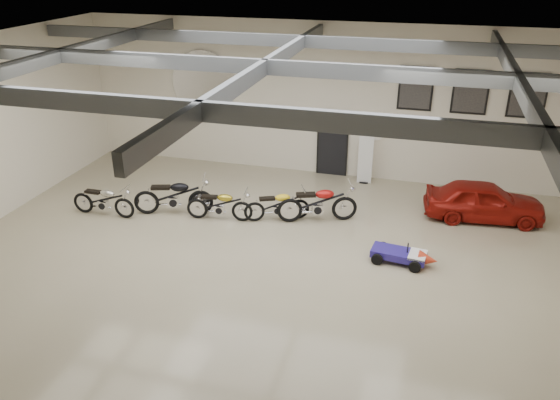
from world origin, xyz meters
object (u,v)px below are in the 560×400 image
(banner_stand, at_px, (365,158))
(motorcycle_silver, at_px, (103,200))
(vintage_car, at_px, (484,201))
(go_kart, at_px, (405,253))
(motorcycle_gold, at_px, (219,204))
(motorcycle_yellow, at_px, (277,205))
(motorcycle_black, at_px, (173,195))
(motorcycle_red, at_px, (317,202))

(banner_stand, relative_size, motorcycle_silver, 0.90)
(banner_stand, distance_m, vintage_car, 3.97)
(go_kart, bearing_deg, motorcycle_gold, 176.17)
(motorcycle_silver, height_order, motorcycle_yellow, motorcycle_silver)
(vintage_car, bearing_deg, motorcycle_black, 97.84)
(motorcycle_silver, height_order, go_kart, motorcycle_silver)
(motorcycle_gold, relative_size, motorcycle_yellow, 1.02)
(motorcycle_black, bearing_deg, go_kart, -25.46)
(banner_stand, distance_m, motorcycle_silver, 8.18)
(motorcycle_silver, relative_size, motorcycle_yellow, 1.04)
(motorcycle_yellow, relative_size, vintage_car, 0.56)
(motorcycle_red, relative_size, vintage_car, 0.68)
(motorcycle_black, xyz_separation_m, go_kart, (6.61, -1.01, -0.29))
(go_kart, bearing_deg, banner_stand, 115.70)
(motorcycle_gold, distance_m, motorcycle_red, 2.75)
(motorcycle_yellow, height_order, vintage_car, vintage_car)
(motorcycle_gold, height_order, go_kart, motorcycle_gold)
(motorcycle_black, xyz_separation_m, vintage_car, (8.59, 2.04, -0.02))
(motorcycle_yellow, bearing_deg, go_kart, -45.13)
(banner_stand, height_order, motorcycle_yellow, banner_stand)
(motorcycle_red, bearing_deg, motorcycle_silver, 171.77)
(vintage_car, bearing_deg, go_kart, 141.53)
(motorcycle_silver, distance_m, motorcycle_black, 2.00)
(motorcycle_silver, distance_m, vintage_car, 10.82)
(banner_stand, bearing_deg, motorcycle_yellow, -124.33)
(banner_stand, xyz_separation_m, motorcycle_silver, (-6.90, -4.38, -0.36))
(motorcycle_silver, xyz_separation_m, motorcycle_red, (5.98, 1.28, 0.08))
(motorcycle_gold, distance_m, vintage_car, 7.46)
(motorcycle_silver, height_order, motorcycle_gold, motorcycle_silver)
(banner_stand, relative_size, vintage_car, 0.52)
(motorcycle_black, bearing_deg, motorcycle_red, -7.87)
(motorcycle_silver, height_order, vintage_car, vintage_car)
(motorcycle_gold, bearing_deg, motorcycle_red, 6.25)
(motorcycle_silver, distance_m, go_kart, 8.52)
(vintage_car, bearing_deg, banner_stand, 59.11)
(banner_stand, bearing_deg, vintage_car, -28.31)
(go_kart, xyz_separation_m, vintage_car, (1.98, 3.05, 0.26))
(motorcycle_gold, bearing_deg, banner_stand, 38.71)
(banner_stand, xyz_separation_m, motorcycle_red, (-0.92, -3.10, -0.28))
(banner_stand, height_order, motorcycle_red, banner_stand)
(banner_stand, xyz_separation_m, motorcycle_black, (-5.01, -3.74, -0.28))
(motorcycle_yellow, xyz_separation_m, vintage_car, (5.61, 1.63, 0.08))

